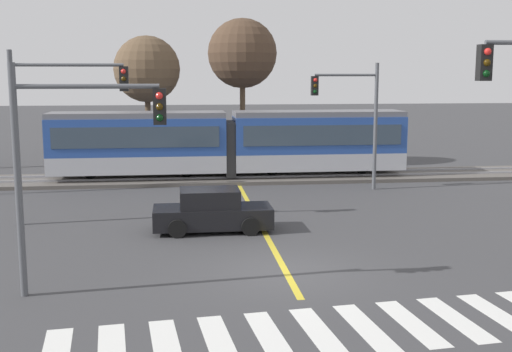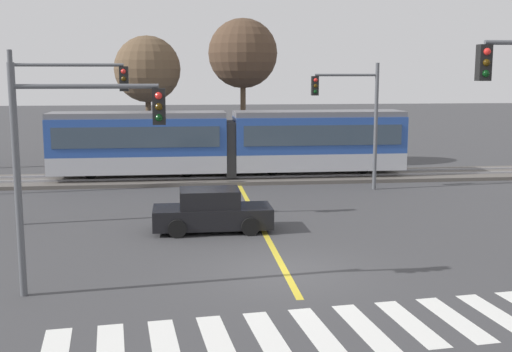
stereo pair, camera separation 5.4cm
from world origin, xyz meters
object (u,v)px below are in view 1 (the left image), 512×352
at_px(bare_tree_east, 242,54).
at_px(traffic_light_near_left, 70,146).
at_px(light_rail_tram, 229,141).
at_px(sedan_crossing, 212,212).
at_px(traffic_light_mid_left, 52,111).
at_px(bare_tree_west, 147,70).
at_px(traffic_light_far_right, 354,109).

bearing_deg(bare_tree_east, traffic_light_near_left, -106.25).
distance_m(light_rail_tram, sedan_crossing, 11.33).
xyz_separation_m(light_rail_tram, traffic_light_mid_left, (-7.19, -9.38, 2.17)).
bearing_deg(bare_tree_west, traffic_light_far_right, -37.34).
xyz_separation_m(traffic_light_far_right, bare_tree_west, (-10.07, 7.68, 1.87)).
bearing_deg(sedan_crossing, bare_tree_east, 80.48).
bearing_deg(bare_tree_east, light_rail_tram, -103.81).
xyz_separation_m(traffic_light_far_right, traffic_light_near_left, (-10.97, -13.68, -0.12)).
bearing_deg(traffic_light_mid_left, bare_tree_west, 78.13).
bearing_deg(traffic_light_far_right, traffic_light_mid_left, -156.29).
relative_size(traffic_light_far_right, bare_tree_east, 0.69).
distance_m(light_rail_tram, bare_tree_west, 6.99).
relative_size(sedan_crossing, bare_tree_west, 0.55).
xyz_separation_m(sedan_crossing, bare_tree_east, (2.67, 15.93, 6.02)).
height_order(sedan_crossing, traffic_light_far_right, traffic_light_far_right).
height_order(traffic_light_far_right, bare_tree_west, bare_tree_west).
distance_m(traffic_light_near_left, bare_tree_east, 23.29).
relative_size(traffic_light_mid_left, bare_tree_east, 0.73).
xyz_separation_m(light_rail_tram, traffic_light_far_right, (5.68, -3.73, 1.87)).
relative_size(traffic_light_far_right, bare_tree_west, 0.79).
xyz_separation_m(light_rail_tram, traffic_light_near_left, (-5.29, -17.40, 1.75)).
height_order(traffic_light_far_right, traffic_light_near_left, traffic_light_far_right).
xyz_separation_m(traffic_light_near_left, bare_tree_west, (0.91, 21.36, 2.00)).
distance_m(traffic_light_far_right, traffic_light_mid_left, 14.06).
bearing_deg(light_rail_tram, sedan_crossing, -97.64).
relative_size(light_rail_tram, sedan_crossing, 4.39).
bearing_deg(traffic_light_near_left, bare_tree_west, 87.57).
height_order(traffic_light_near_left, bare_tree_west, bare_tree_west).
relative_size(traffic_light_far_right, traffic_light_mid_left, 0.95).
height_order(sedan_crossing, bare_tree_east, bare_tree_east).
bearing_deg(traffic_light_near_left, traffic_light_mid_left, 103.30).
relative_size(light_rail_tram, bare_tree_west, 2.40).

